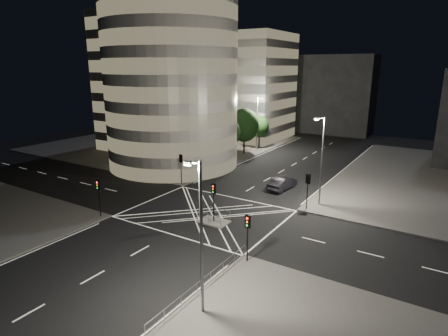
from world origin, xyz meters
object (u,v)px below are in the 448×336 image
Objects in this scene: traffic_signal_nr at (248,229)px; traffic_signal_island at (214,195)px; street_lamp_right_far at (322,158)px; street_lamp_right_near at (201,234)px; traffic_signal_fr at (308,185)px; central_island at (214,222)px; traffic_signal_nl at (99,191)px; street_lamp_left_near at (200,138)px; street_lamp_left_far at (257,122)px; sedan at (282,183)px; traffic_signal_fl at (181,163)px.

traffic_signal_nr is 8.62m from traffic_signal_island.
street_lamp_right_far is 1.00× the size of street_lamp_right_near.
traffic_signal_island is (-6.80, -8.30, 0.00)m from traffic_signal_fr.
central_island is at bearing -125.30° from street_lamp_right_far.
central_island is 12.36m from traffic_signal_nl.
street_lamp_right_near is at bearing -54.03° from street_lamp_left_near.
street_lamp_left_near is 1.00× the size of street_lamp_right_near.
street_lamp_left_far reaches higher than traffic_signal_island.
street_lamp_right_near is (0.64, -20.80, 2.63)m from traffic_signal_fr.
traffic_signal_nl and traffic_signal_island have the same top height.
traffic_signal_nr is at bearing -45.87° from street_lamp_left_near.
street_lamp_left_far is at bearing 131.94° from street_lamp_right_far.
central_island is 0.30× the size of street_lamp_left_near.
street_lamp_left_near and street_lamp_right_near have the same top height.
street_lamp_right_far is at bearing 54.70° from traffic_signal_island.
traffic_signal_island is at bearing 120.75° from street_lamp_right_near.
traffic_signal_fr reaches higher than central_island.
street_lamp_left_far reaches higher than traffic_signal_fr.
traffic_signal_nr is 0.40× the size of street_lamp_right_far.
street_lamp_left_far is (0.00, 18.00, 0.00)m from street_lamp_left_near.
street_lamp_right_near is 1.96× the size of sedan.
central_island is 13.70m from sedan.
street_lamp_right_near is (7.44, -12.50, 5.47)m from central_island.
traffic_signal_fr and traffic_signal_island have the same top height.
traffic_signal_nl is 0.40× the size of street_lamp_left_far.
traffic_signal_nr is 1.00× the size of traffic_signal_island.
traffic_signal_fr is at bearing -106.11° from street_lamp_right_far.
sedan is at bearing 152.23° from street_lamp_right_far.
traffic_signal_fr is 0.40× the size of street_lamp_left_near.
street_lamp_right_far is (18.87, -21.00, 0.00)m from street_lamp_left_far.
traffic_signal_fl is 23.36m from street_lamp_left_far.
traffic_signal_fl is at bearing 131.24° from street_lamp_right_near.
traffic_signal_fr is 0.78× the size of sedan.
sedan is at bearing 56.76° from traffic_signal_nl.
street_lamp_left_far is at bearing 116.36° from traffic_signal_nr.
traffic_signal_nl and traffic_signal_nr have the same top height.
street_lamp_left_near is (-0.64, 18.80, 2.63)m from traffic_signal_nl.
traffic_signal_fr is (17.60, 0.00, 0.00)m from traffic_signal_fl.
street_lamp_right_far is at bearing -48.06° from street_lamp_left_far.
traffic_signal_nl is 18.99m from street_lamp_left_near.
traffic_signal_fr is 0.40× the size of street_lamp_left_far.
street_lamp_right_far reaches higher than traffic_signal_fr.
traffic_signal_fr is at bearing 37.69° from traffic_signal_nl.
traffic_signal_fl is 0.40× the size of street_lamp_right_far.
street_lamp_left_near reaches higher than traffic_signal_nl.
central_island is 2.84m from traffic_signal_island.
street_lamp_right_near is at bearing -59.25° from central_island.
traffic_signal_fl is 13.62m from sedan.
central_island is 0.75× the size of traffic_signal_fr.
traffic_signal_island is 14.78m from street_lamp_right_near.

